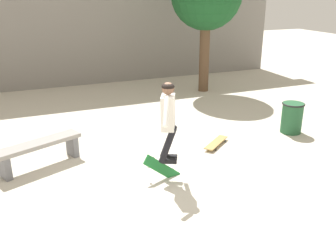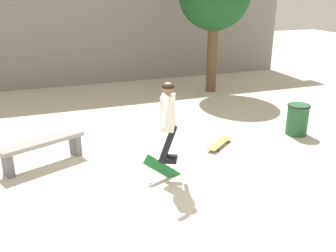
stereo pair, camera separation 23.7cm
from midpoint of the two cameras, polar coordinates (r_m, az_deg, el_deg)
The scene contains 7 objects.
ground_plane at distance 6.83m, azimuth 0.96°, elevation -8.03°, with size 40.00×40.00×0.00m, color beige.
building_backdrop at distance 13.56m, azimuth -11.14°, elevation 16.52°, with size 15.43×0.52×5.53m.
park_bench at distance 7.57m, azimuth -17.71°, elevation -3.02°, with size 1.64×0.97×0.51m.
trash_bin at distance 9.24m, azimuth 19.82°, elevation 1.06°, with size 0.52×0.52×0.73m.
skater at distance 6.32m, azimuth 1.09°, elevation 1.58°, with size 0.59×1.07×1.42m.
skateboard_flipping at distance 6.77m, azimuth 0.11°, elevation -6.51°, with size 0.73×0.16×0.63m.
skateboard_resting at distance 8.22m, azimuth 8.62°, elevation -2.63°, with size 0.81×0.69×0.08m.
Camera 2 is at (-2.05, -5.65, 3.25)m, focal length 40.00 mm.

